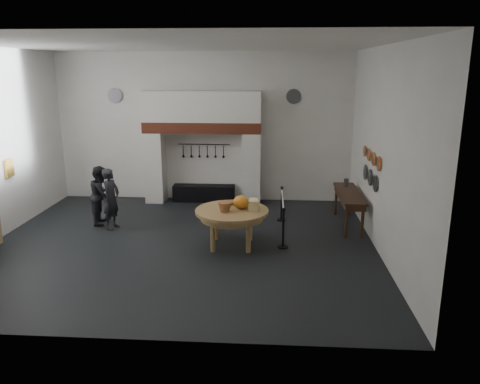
# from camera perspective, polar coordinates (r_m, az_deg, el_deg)

# --- Properties ---
(floor) EXTENTS (9.00, 8.00, 0.02)m
(floor) POSITION_cam_1_polar(r_m,az_deg,el_deg) (11.15, -7.09, -6.34)
(floor) COLOR black
(floor) RESTS_ON ground
(ceiling) EXTENTS (9.00, 8.00, 0.02)m
(ceiling) POSITION_cam_1_polar(r_m,az_deg,el_deg) (10.41, -7.91, 17.43)
(ceiling) COLOR silver
(ceiling) RESTS_ON wall_back
(wall_back) EXTENTS (9.00, 0.02, 4.50)m
(wall_back) POSITION_cam_1_polar(r_m,az_deg,el_deg) (14.45, -4.41, 7.83)
(wall_back) COLOR white
(wall_back) RESTS_ON floor
(wall_front) EXTENTS (9.00, 0.02, 4.50)m
(wall_front) POSITION_cam_1_polar(r_m,az_deg,el_deg) (6.76, -13.98, -0.67)
(wall_front) COLOR white
(wall_front) RESTS_ON floor
(wall_right) EXTENTS (0.02, 8.00, 4.50)m
(wall_right) POSITION_cam_1_polar(r_m,az_deg,el_deg) (10.63, 17.13, 4.68)
(wall_right) COLOR white
(wall_right) RESTS_ON floor
(chimney_pier_left) EXTENTS (0.55, 0.70, 2.15)m
(chimney_pier_left) POSITION_cam_1_polar(r_m,az_deg,el_deg) (14.59, -10.27, 3.02)
(chimney_pier_left) COLOR silver
(chimney_pier_left) RESTS_ON floor
(chimney_pier_right) EXTENTS (0.55, 0.70, 2.15)m
(chimney_pier_right) POSITION_cam_1_polar(r_m,az_deg,el_deg) (14.17, 1.40, 2.91)
(chimney_pier_right) COLOR silver
(chimney_pier_right) RESTS_ON floor
(hearth_brick_band) EXTENTS (3.50, 0.72, 0.32)m
(hearth_brick_band) POSITION_cam_1_polar(r_m,az_deg,el_deg) (14.10, -4.62, 7.90)
(hearth_brick_band) COLOR #9E442B
(hearth_brick_band) RESTS_ON chimney_pier_left
(chimney_hood) EXTENTS (3.50, 0.70, 0.90)m
(chimney_hood) POSITION_cam_1_polar(r_m,az_deg,el_deg) (14.04, -4.67, 10.37)
(chimney_hood) COLOR silver
(chimney_hood) RESTS_ON hearth_brick_band
(iron_range) EXTENTS (1.90, 0.45, 0.50)m
(iron_range) POSITION_cam_1_polar(r_m,az_deg,el_deg) (14.56, -4.41, -0.14)
(iron_range) COLOR black
(iron_range) RESTS_ON floor
(utensil_rail) EXTENTS (1.60, 0.02, 0.02)m
(utensil_rail) POSITION_cam_1_polar(r_m,az_deg,el_deg) (14.44, -4.42, 5.82)
(utensil_rail) COLOR black
(utensil_rail) RESTS_ON wall_back
(wall_plaque) EXTENTS (0.05, 0.34, 0.44)m
(wall_plaque) POSITION_cam_1_polar(r_m,az_deg,el_deg) (13.00, -26.30, 2.63)
(wall_plaque) COLOR gold
(wall_plaque) RESTS_ON wall_left
(work_table) EXTENTS (2.09, 2.09, 0.07)m
(work_table) POSITION_cam_1_polar(r_m,az_deg,el_deg) (10.71, -1.00, -2.34)
(work_table) COLOR tan
(work_table) RESTS_ON floor
(pumpkin) EXTENTS (0.36, 0.36, 0.31)m
(pumpkin) POSITION_cam_1_polar(r_m,az_deg,el_deg) (10.74, 0.11, -1.24)
(pumpkin) COLOR orange
(pumpkin) RESTS_ON work_table
(cheese_block_big) EXTENTS (0.22, 0.22, 0.24)m
(cheese_block_big) POSITION_cam_1_polar(r_m,az_deg,el_deg) (10.59, 1.67, -1.68)
(cheese_block_big) COLOR #D2BC7D
(cheese_block_big) RESTS_ON work_table
(cheese_block_small) EXTENTS (0.18, 0.18, 0.20)m
(cheese_block_small) POSITION_cam_1_polar(r_m,az_deg,el_deg) (10.89, 1.63, -1.33)
(cheese_block_small) COLOR #E9D18B
(cheese_block_small) RESTS_ON work_table
(wicker_basket) EXTENTS (0.40, 0.40, 0.22)m
(wicker_basket) POSITION_cam_1_polar(r_m,az_deg,el_deg) (10.54, -1.88, -1.82)
(wicker_basket) COLOR brown
(wicker_basket) RESTS_ON work_table
(bread_loaf) EXTENTS (0.31, 0.18, 0.13)m
(bread_loaf) POSITION_cam_1_polar(r_m,az_deg,el_deg) (11.03, -1.37, -1.30)
(bread_loaf) COLOR #A36139
(bread_loaf) RESTS_ON work_table
(visitor_near) EXTENTS (0.50, 0.65, 1.58)m
(visitor_near) POSITION_cam_1_polar(r_m,az_deg,el_deg) (12.35, -15.43, -0.80)
(visitor_near) COLOR black
(visitor_near) RESTS_ON floor
(visitor_far) EXTENTS (0.68, 0.82, 1.55)m
(visitor_far) POSITION_cam_1_polar(r_m,az_deg,el_deg) (12.85, -16.54, -0.35)
(visitor_far) COLOR black
(visitor_far) RESTS_ON floor
(side_table) EXTENTS (0.55, 2.20, 0.06)m
(side_table) POSITION_cam_1_polar(r_m,az_deg,el_deg) (12.42, 13.19, -0.18)
(side_table) COLOR #391F15
(side_table) RESTS_ON floor
(pewter_jug) EXTENTS (0.12, 0.12, 0.22)m
(pewter_jug) POSITION_cam_1_polar(r_m,az_deg,el_deg) (12.96, 12.81, 1.10)
(pewter_jug) COLOR #47474B
(pewter_jug) RESTS_ON side_table
(copper_pan_a) EXTENTS (0.03, 0.34, 0.34)m
(copper_pan_a) POSITION_cam_1_polar(r_m,az_deg,el_deg) (10.87, 16.58, 3.32)
(copper_pan_a) COLOR #C6662D
(copper_pan_a) RESTS_ON wall_right
(copper_pan_b) EXTENTS (0.03, 0.32, 0.32)m
(copper_pan_b) POSITION_cam_1_polar(r_m,az_deg,el_deg) (11.40, 15.99, 3.88)
(copper_pan_b) COLOR #C6662D
(copper_pan_b) RESTS_ON wall_right
(copper_pan_c) EXTENTS (0.03, 0.30, 0.30)m
(copper_pan_c) POSITION_cam_1_polar(r_m,az_deg,el_deg) (11.93, 15.46, 4.38)
(copper_pan_c) COLOR #C6662D
(copper_pan_c) RESTS_ON wall_right
(copper_pan_d) EXTENTS (0.03, 0.28, 0.28)m
(copper_pan_d) POSITION_cam_1_polar(r_m,az_deg,el_deg) (12.46, 14.97, 4.84)
(copper_pan_d) COLOR #C6662D
(copper_pan_d) RESTS_ON wall_right
(pewter_plate_left) EXTENTS (0.03, 0.40, 0.40)m
(pewter_plate_left) POSITION_cam_1_polar(r_m,az_deg,el_deg) (11.16, 16.17, 1.01)
(pewter_plate_left) COLOR #4C4C51
(pewter_plate_left) RESTS_ON wall_right
(pewter_plate_mid) EXTENTS (0.03, 0.40, 0.40)m
(pewter_plate_mid) POSITION_cam_1_polar(r_m,az_deg,el_deg) (11.74, 15.57, 1.71)
(pewter_plate_mid) COLOR #4C4C51
(pewter_plate_mid) RESTS_ON wall_right
(pewter_plate_right) EXTENTS (0.03, 0.40, 0.40)m
(pewter_plate_right) POSITION_cam_1_polar(r_m,az_deg,el_deg) (12.31, 15.03, 2.35)
(pewter_plate_right) COLOR #4C4C51
(pewter_plate_right) RESTS_ON wall_right
(pewter_plate_back_left) EXTENTS (0.44, 0.03, 0.44)m
(pewter_plate_back_left) POSITION_cam_1_polar(r_m,az_deg,el_deg) (14.95, -15.01, 11.27)
(pewter_plate_back_left) COLOR #4C4C51
(pewter_plate_back_left) RESTS_ON wall_back
(pewter_plate_back_right) EXTENTS (0.44, 0.03, 0.44)m
(pewter_plate_back_right) POSITION_cam_1_polar(r_m,az_deg,el_deg) (14.19, 6.56, 11.50)
(pewter_plate_back_right) COLOR #4C4C51
(pewter_plate_back_right) RESTS_ON wall_back
(barrier_post_near) EXTENTS (0.05, 0.05, 0.90)m
(barrier_post_near) POSITION_cam_1_polar(r_m,az_deg,el_deg) (10.76, 5.29, -4.52)
(barrier_post_near) COLOR black
(barrier_post_near) RESTS_ON floor
(barrier_post_far) EXTENTS (0.05, 0.05, 0.90)m
(barrier_post_far) POSITION_cam_1_polar(r_m,az_deg,el_deg) (12.66, 5.09, -1.52)
(barrier_post_far) COLOR black
(barrier_post_far) RESTS_ON floor
(barrier_rope) EXTENTS (0.04, 2.00, 0.04)m
(barrier_rope) POSITION_cam_1_polar(r_m,az_deg,el_deg) (11.59, 5.23, -1.02)
(barrier_rope) COLOR white
(barrier_rope) RESTS_ON barrier_post_near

